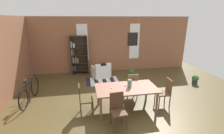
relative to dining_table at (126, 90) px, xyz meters
name	(u,v)px	position (x,y,z in m)	size (l,w,h in m)	color
ground_plane	(127,105)	(0.11, 0.24, -0.69)	(10.43, 10.43, 0.00)	#4D4022
back_wall_brick	(109,45)	(0.11, 4.04, 0.78)	(9.03, 0.12, 2.93)	#945E42
window_pane_0	(83,43)	(-1.29, 3.97, 0.93)	(0.55, 0.02, 1.90)	white
window_pane_1	(134,42)	(1.52, 3.97, 0.93)	(0.55, 0.02, 1.90)	white
dining_table	(126,90)	(0.00, 0.00, 0.00)	(1.91, 1.03, 0.76)	brown
vase_on_table	(130,84)	(0.10, 0.00, 0.21)	(0.13, 0.13, 0.26)	#4C7266
tealight_candle_0	(111,88)	(-0.47, 0.03, 0.09)	(0.04, 0.04, 0.03)	silver
tealight_candle_1	(125,85)	(0.00, 0.12, 0.10)	(0.04, 0.04, 0.05)	silver
dining_chair_head_right	(165,92)	(1.33, 0.00, -0.17)	(0.42, 0.42, 0.95)	brown
dining_chair_far_right	(132,85)	(0.42, 0.74, -0.17)	(0.43, 0.43, 0.95)	brown
dining_chair_near_left	(118,109)	(-0.44, -0.74, -0.17)	(0.43, 0.43, 0.95)	#482F1F
dining_chair_head_left	(84,98)	(-1.33, 0.00, -0.17)	(0.42, 0.42, 0.95)	#44391C
bookshelf_tall	(78,55)	(-1.56, 3.80, 0.30)	(0.87, 0.28, 2.00)	#2D2319
armchair_white	(101,72)	(-0.46, 3.08, -0.41)	(0.99, 0.99, 0.75)	white
bicycle_second	(30,92)	(-3.20, 1.11, -0.33)	(0.44, 1.75, 0.90)	black
potted_plant_by_shelf	(195,79)	(3.60, 1.45, -0.47)	(0.29, 0.29, 0.41)	#333338
potted_plant_corner	(132,73)	(1.02, 2.71, -0.44)	(0.31, 0.31, 0.45)	#333338
striped_rug	(102,81)	(-0.46, 2.51, -0.68)	(1.52, 1.08, 0.01)	#1E1E33
framed_picture	(133,39)	(1.41, 3.96, 1.06)	(0.56, 0.03, 0.72)	black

